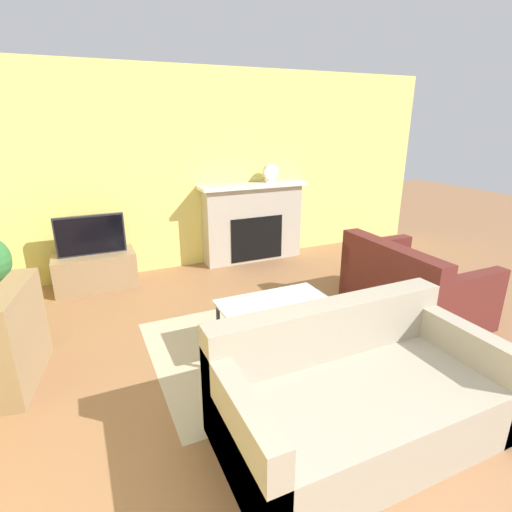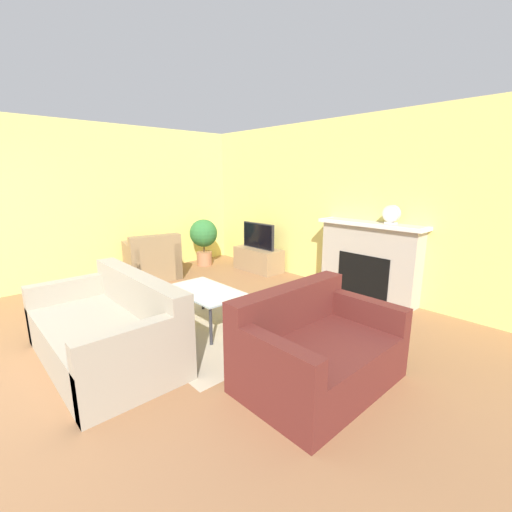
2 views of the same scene
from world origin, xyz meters
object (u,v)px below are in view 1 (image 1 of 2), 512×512
Objects in this scene: couch_sectional at (356,397)px; couch_loveseat at (411,288)px; tv at (91,235)px; mantel_clock at (271,173)px; coffee_table at (276,308)px.

couch_sectional is 2.06m from couch_loveseat.
tv is 2.61m from mantel_clock.
coffee_table is at bearing -57.20° from tv.
tv reaches higher than coffee_table.
couch_sectional and couch_loveseat have the same top height.
tv reaches higher than couch_sectional.
couch_sectional is 1.32× the size of couch_loveseat.
couch_loveseat reaches higher than coffee_table.
couch_loveseat is at bearing 0.87° from coffee_table.
mantel_clock reaches higher than couch_loveseat.
mantel_clock is (1.11, 2.37, 0.88)m from coffee_table.
tv is 3.69m from couch_sectional.
tv is at bearing 54.76° from couch_loveseat.
mantel_clock is at bearing 13.20° from couch_loveseat.
couch_loveseat is 5.28× the size of mantel_clock.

